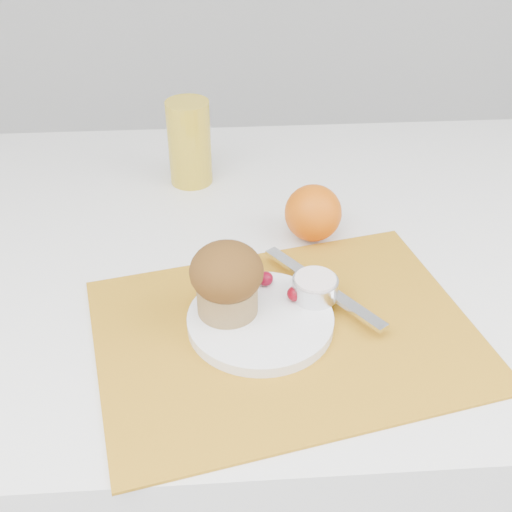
{
  "coord_description": "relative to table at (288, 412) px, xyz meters",
  "views": [
    {
      "loc": [
        -0.11,
        -0.72,
        1.28
      ],
      "look_at": [
        -0.06,
        -0.05,
        0.8
      ],
      "focal_mm": 45.0,
      "sensor_mm": 36.0,
      "label": 1
    }
  ],
  "objects": [
    {
      "name": "table",
      "position": [
        0.0,
        0.0,
        0.0
      ],
      "size": [
        1.2,
        0.8,
        0.75
      ],
      "primitive_type": "cube",
      "color": "white",
      "rests_on": "ground"
    },
    {
      "name": "juice_glass",
      "position": [
        -0.15,
        0.19,
        0.45
      ],
      "size": [
        0.08,
        0.08,
        0.14
      ],
      "primitive_type": "cylinder",
      "rotation": [
        0.0,
        0.0,
        -0.09
      ],
      "color": "gold",
      "rests_on": "table"
    },
    {
      "name": "raspberry_far",
      "position": [
        -0.02,
        -0.16,
        0.4
      ],
      "size": [
        0.02,
        0.02,
        0.02
      ],
      "primitive_type": "ellipsoid",
      "color": "#55020B",
      "rests_on": "plate"
    },
    {
      "name": "plate",
      "position": [
        -0.06,
        -0.18,
        0.39
      ],
      "size": [
        0.22,
        0.22,
        0.01
      ],
      "primitive_type": "cylinder",
      "rotation": [
        0.0,
        0.0,
        -0.26
      ],
      "color": "white",
      "rests_on": "placemat"
    },
    {
      "name": "cream",
      "position": [
        0.01,
        -0.15,
        0.42
      ],
      "size": [
        0.07,
        0.07,
        0.01
      ],
      "primitive_type": "cylinder",
      "rotation": [
        0.0,
        0.0,
        0.35
      ],
      "color": "white",
      "rests_on": "ramekin"
    },
    {
      "name": "ramekin",
      "position": [
        0.01,
        -0.15,
        0.41
      ],
      "size": [
        0.06,
        0.06,
        0.03
      ],
      "primitive_type": "cylinder",
      "rotation": [
        0.0,
        0.0,
        0.06
      ],
      "color": "silver",
      "rests_on": "plate"
    },
    {
      "name": "raspberry_near",
      "position": [
        -0.05,
        -0.12,
        0.4
      ],
      "size": [
        0.02,
        0.02,
        0.02
      ],
      "primitive_type": "ellipsoid",
      "color": "#550211",
      "rests_on": "plate"
    },
    {
      "name": "placemat",
      "position": [
        -0.03,
        -0.2,
        0.38
      ],
      "size": [
        0.51,
        0.42,
        0.0
      ],
      "primitive_type": "cube",
      "rotation": [
        0.0,
        0.0,
        0.21
      ],
      "color": "#BE801A",
      "rests_on": "table"
    },
    {
      "name": "butter_knife",
      "position": [
        0.02,
        -0.14,
        0.4
      ],
      "size": [
        0.13,
        0.18,
        0.01
      ],
      "primitive_type": "cube",
      "rotation": [
        0.0,
        0.0,
        -0.95
      ],
      "color": "silver",
      "rests_on": "plate"
    },
    {
      "name": "muffin",
      "position": [
        -0.1,
        -0.17,
        0.44
      ],
      "size": [
        0.09,
        0.09,
        0.09
      ],
      "color": "#9F7F4D",
      "rests_on": "plate"
    },
    {
      "name": "orange",
      "position": [
        0.03,
        0.01,
        0.42
      ],
      "size": [
        0.08,
        0.08,
        0.08
      ],
      "primitive_type": "sphere",
      "color": "#E56008",
      "rests_on": "table"
    }
  ]
}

